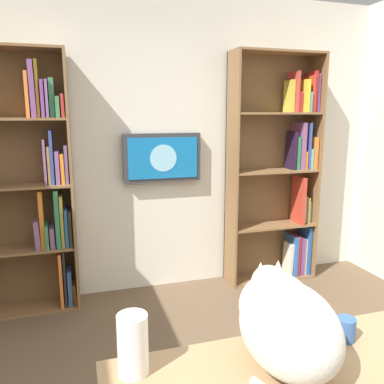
# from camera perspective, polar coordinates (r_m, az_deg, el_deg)

# --- Properties ---
(wall_back) EXTENTS (4.52, 0.06, 2.70)m
(wall_back) POSITION_cam_1_polar(r_m,az_deg,el_deg) (3.60, -5.49, 6.74)
(wall_back) COLOR silver
(wall_back) RESTS_ON ground
(bookshelf_left) EXTENTS (0.89, 0.28, 2.20)m
(bookshelf_left) POSITION_cam_1_polar(r_m,az_deg,el_deg) (3.92, 13.18, 2.59)
(bookshelf_left) COLOR brown
(bookshelf_left) RESTS_ON ground
(bookshelf_right) EXTENTS (0.78, 0.28, 2.14)m
(bookshelf_right) POSITION_cam_1_polar(r_m,az_deg,el_deg) (3.41, -22.02, 0.71)
(bookshelf_right) COLOR brown
(bookshelf_right) RESTS_ON ground
(wall_mounted_tv) EXTENTS (0.70, 0.07, 0.44)m
(wall_mounted_tv) POSITION_cam_1_polar(r_m,az_deg,el_deg) (3.53, -4.34, 5.03)
(wall_mounted_tv) COLOR #333338
(cat) EXTENTS (0.34, 0.58, 0.36)m
(cat) POSITION_cam_1_polar(r_m,az_deg,el_deg) (1.53, 13.37, -17.84)
(cat) COLOR silver
(cat) RESTS_ON desk
(paper_towel_roll) EXTENTS (0.11, 0.11, 0.23)m
(paper_towel_roll) POSITION_cam_1_polar(r_m,az_deg,el_deg) (1.49, -8.67, -21.23)
(paper_towel_roll) COLOR white
(paper_towel_roll) RESTS_ON desk
(coffee_mug) EXTENTS (0.08, 0.08, 0.10)m
(coffee_mug) POSITION_cam_1_polar(r_m,az_deg,el_deg) (1.80, 21.59, -18.19)
(coffee_mug) COLOR #335999
(coffee_mug) RESTS_ON desk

